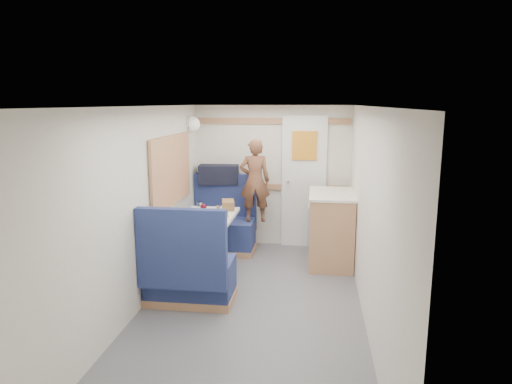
# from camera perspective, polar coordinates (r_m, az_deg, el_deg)

# --- Properties ---
(floor) EXTENTS (4.50, 4.50, 0.00)m
(floor) POSITION_cam_1_polar(r_m,az_deg,el_deg) (4.65, -0.76, -14.81)
(floor) COLOR #515156
(floor) RESTS_ON ground
(ceiling) EXTENTS (4.50, 4.50, 0.00)m
(ceiling) POSITION_cam_1_polar(r_m,az_deg,el_deg) (4.18, -0.83, 10.66)
(ceiling) COLOR silver
(ceiling) RESTS_ON wall_back
(wall_back) EXTENTS (2.20, 0.02, 2.00)m
(wall_back) POSITION_cam_1_polar(r_m,az_deg,el_deg) (6.50, 2.05, 1.96)
(wall_back) COLOR silver
(wall_back) RESTS_ON floor
(wall_left) EXTENTS (0.02, 4.50, 2.00)m
(wall_left) POSITION_cam_1_polar(r_m,az_deg,el_deg) (4.59, -14.51, -2.25)
(wall_left) COLOR silver
(wall_left) RESTS_ON floor
(wall_right) EXTENTS (0.02, 4.50, 2.00)m
(wall_right) POSITION_cam_1_polar(r_m,az_deg,el_deg) (4.30, 13.92, -3.14)
(wall_right) COLOR silver
(wall_right) RESTS_ON floor
(oak_trim_low) EXTENTS (2.15, 0.02, 0.08)m
(oak_trim_low) POSITION_cam_1_polar(r_m,az_deg,el_deg) (6.51, 2.02, 0.63)
(oak_trim_low) COLOR #A76F4B
(oak_trim_low) RESTS_ON wall_back
(oak_trim_high) EXTENTS (2.15, 0.02, 0.08)m
(oak_trim_high) POSITION_cam_1_polar(r_m,az_deg,el_deg) (6.40, 2.08, 8.84)
(oak_trim_high) COLOR #A76F4B
(oak_trim_high) RESTS_ON wall_back
(side_window) EXTENTS (0.04, 1.30, 0.72)m
(side_window) POSITION_cam_1_polar(r_m,az_deg,el_deg) (5.46, -10.57, 2.68)
(side_window) COLOR #ACB196
(side_window) RESTS_ON wall_left
(rear_door) EXTENTS (0.62, 0.12, 1.86)m
(rear_door) POSITION_cam_1_polar(r_m,az_deg,el_deg) (6.45, 6.00, 1.58)
(rear_door) COLOR white
(rear_door) RESTS_ON wall_back
(dinette_table) EXTENTS (0.62, 0.92, 0.72)m
(dinette_table) POSITION_cam_1_polar(r_m,az_deg,el_deg) (5.49, -6.02, -4.45)
(dinette_table) COLOR white
(dinette_table) RESTS_ON floor
(bench_far) EXTENTS (0.90, 0.59, 1.05)m
(bench_far) POSITION_cam_1_polar(r_m,az_deg,el_deg) (6.37, -4.17, -4.69)
(bench_far) COLOR navy
(bench_far) RESTS_ON floor
(bench_near) EXTENTS (0.90, 0.59, 1.05)m
(bench_near) POSITION_cam_1_polar(r_m,az_deg,el_deg) (4.78, -8.39, -10.27)
(bench_near) COLOR navy
(bench_near) RESTS_ON floor
(ledge) EXTENTS (0.90, 0.14, 0.04)m
(ledge) POSITION_cam_1_polar(r_m,az_deg,el_deg) (6.49, -3.79, 0.85)
(ledge) COLOR #A76F4B
(ledge) RESTS_ON bench_far
(dome_light) EXTENTS (0.20, 0.20, 0.20)m
(dome_light) POSITION_cam_1_polar(r_m,az_deg,el_deg) (6.22, -7.95, 8.40)
(dome_light) COLOR white
(dome_light) RESTS_ON wall_left
(galley_counter) EXTENTS (0.57, 0.92, 0.92)m
(galley_counter) POSITION_cam_1_polar(r_m,az_deg,el_deg) (5.90, 9.31, -4.42)
(galley_counter) COLOR #A76F4B
(galley_counter) RESTS_ON floor
(person) EXTENTS (0.45, 0.33, 1.12)m
(person) POSITION_cam_1_polar(r_m,az_deg,el_deg) (6.09, -0.15, 1.42)
(person) COLOR brown
(person) RESTS_ON bench_far
(duffel_bag) EXTENTS (0.58, 0.33, 0.27)m
(duffel_bag) POSITION_cam_1_polar(r_m,az_deg,el_deg) (6.48, -4.66, 2.21)
(duffel_bag) COLOR black
(duffel_bag) RESTS_ON ledge
(tray) EXTENTS (0.40, 0.45, 0.02)m
(tray) POSITION_cam_1_polar(r_m,az_deg,el_deg) (5.20, -6.39, -3.47)
(tray) COLOR white
(tray) RESTS_ON dinette_table
(orange_fruit) EXTENTS (0.07, 0.07, 0.07)m
(orange_fruit) POSITION_cam_1_polar(r_m,az_deg,el_deg) (5.28, -4.71, -2.73)
(orange_fruit) COLOR #D46809
(orange_fruit) RESTS_ON tray
(cheese_block) EXTENTS (0.10, 0.07, 0.03)m
(cheese_block) POSITION_cam_1_polar(r_m,az_deg,el_deg) (5.09, -5.90, -3.48)
(cheese_block) COLOR #D5CE7B
(cheese_block) RESTS_ON tray
(wine_glass) EXTENTS (0.08, 0.08, 0.17)m
(wine_glass) POSITION_cam_1_polar(r_m,az_deg,el_deg) (5.30, -6.57, -1.93)
(wine_glass) COLOR white
(wine_glass) RESTS_ON dinette_table
(tumbler_left) EXTENTS (0.06, 0.06, 0.10)m
(tumbler_left) POSITION_cam_1_polar(r_m,az_deg,el_deg) (5.30, -8.41, -2.79)
(tumbler_left) COLOR white
(tumbler_left) RESTS_ON dinette_table
(tumbler_mid) EXTENTS (0.07, 0.07, 0.11)m
(tumbler_mid) POSITION_cam_1_polar(r_m,az_deg,el_deg) (5.66, -7.09, -1.80)
(tumbler_mid) COLOR white
(tumbler_mid) RESTS_ON dinette_table
(tumbler_right) EXTENTS (0.07, 0.07, 0.11)m
(tumbler_right) POSITION_cam_1_polar(r_m,az_deg,el_deg) (5.44, -4.57, -2.28)
(tumbler_right) COLOR white
(tumbler_right) RESTS_ON dinette_table
(beer_glass) EXTENTS (0.06, 0.06, 0.10)m
(beer_glass) POSITION_cam_1_polar(r_m,az_deg,el_deg) (5.34, -3.85, -2.60)
(beer_glass) COLOR brown
(beer_glass) RESTS_ON dinette_table
(pepper_grinder) EXTENTS (0.04, 0.04, 0.10)m
(pepper_grinder) POSITION_cam_1_polar(r_m,az_deg,el_deg) (5.43, -6.51, -2.40)
(pepper_grinder) COLOR black
(pepper_grinder) RESTS_ON dinette_table
(salt_grinder) EXTENTS (0.03, 0.03, 0.08)m
(salt_grinder) POSITION_cam_1_polar(r_m,az_deg,el_deg) (5.36, -6.25, -2.66)
(salt_grinder) COLOR white
(salt_grinder) RESTS_ON dinette_table
(bread_loaf) EXTENTS (0.20, 0.29, 0.11)m
(bread_loaf) POSITION_cam_1_polar(r_m,az_deg,el_deg) (5.72, -3.50, -1.61)
(bread_loaf) COLOR #8E603C
(bread_loaf) RESTS_ON dinette_table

